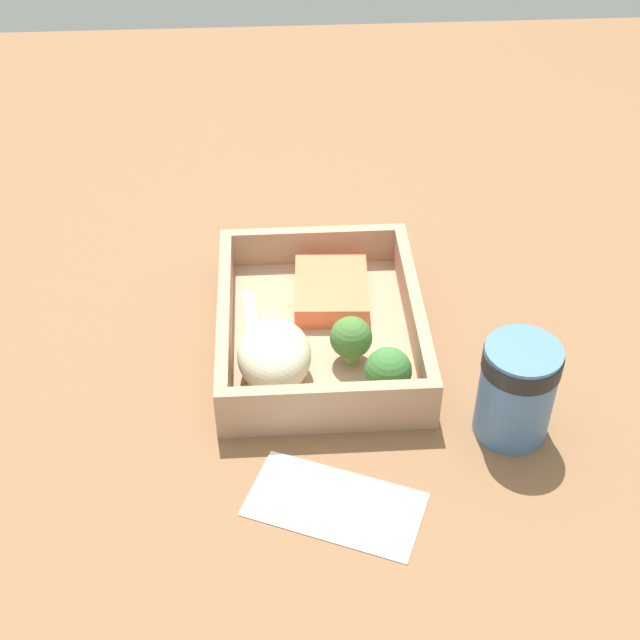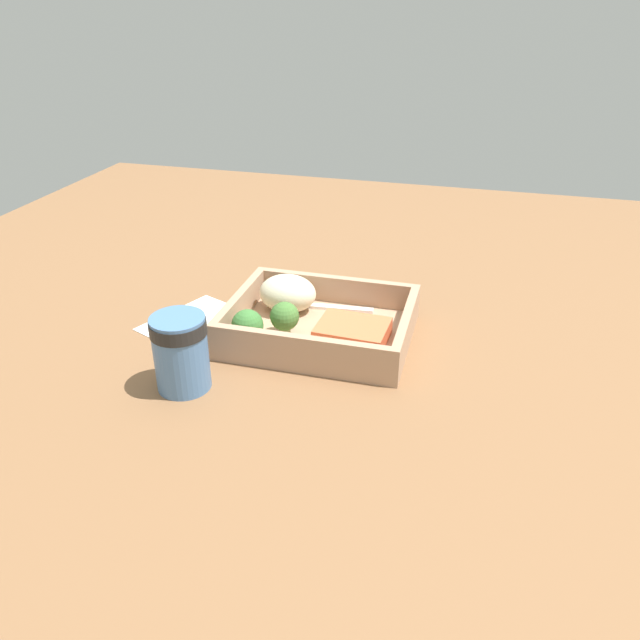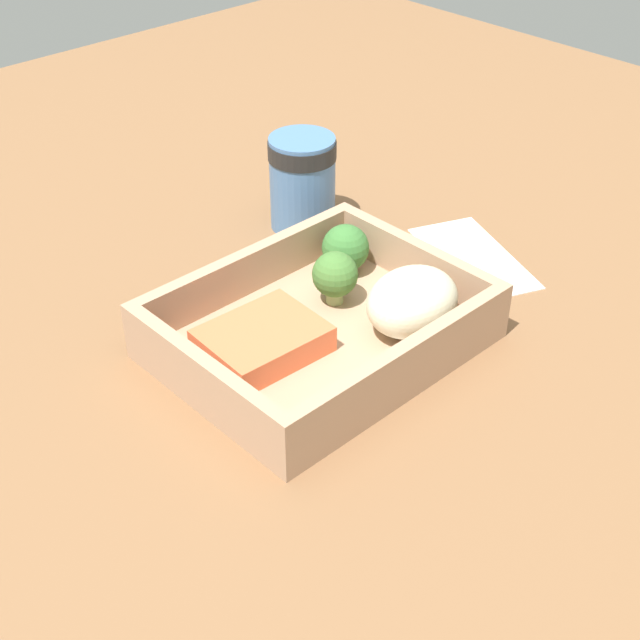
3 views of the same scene
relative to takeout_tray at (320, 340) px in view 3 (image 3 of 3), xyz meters
The scene contains 10 objects.
ground_plane 1.60cm from the takeout_tray, ahead, with size 160.00×160.00×2.00cm, color brown.
takeout_tray is the anchor object (origin of this frame).
tray_rim 2.60cm from the takeout_tray, ahead, with size 25.08×19.74×4.00cm.
salmon_fillet 5.47cm from the takeout_tray, 163.56° to the left, with size 9.40×7.42×2.29cm, color #F66F43.
mashed_potatoes 8.36cm from the takeout_tray, 36.61° to the right, with size 8.42×6.81×5.43cm, color beige.
broccoli_floret_1 6.03cm from the takeout_tray, 31.73° to the left, with size 4.01×4.01×4.85cm.
broccoli_floret_2 10.65cm from the takeout_tray, 33.52° to the left, with size 4.34×4.34×4.59cm.
fork 7.03cm from the takeout_tray, 65.44° to the right, with size 15.88×3.01×0.44cm.
paper_cup 21.23cm from the takeout_tray, 51.46° to the left, with size 6.76×6.76×9.58cm.
receipt_slip 20.44cm from the takeout_tray, ahead, with size 7.27×14.25×0.24cm, color white.
Camera 3 is at (-40.89, -43.24, 45.40)cm, focal length 50.00 mm.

